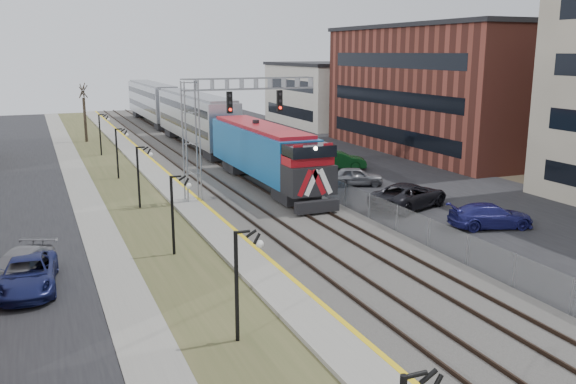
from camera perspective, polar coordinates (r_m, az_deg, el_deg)
street_west at (r=46.60m, az=-24.23°, el=-0.29°), size 7.00×120.00×0.04m
sidewalk at (r=46.66m, az=-18.73°, el=0.21°), size 2.00×120.00×0.08m
grass_median at (r=46.94m, az=-15.08°, el=0.52°), size 4.00×120.00×0.06m
platform at (r=47.39m, az=-11.50°, el=0.94°), size 2.00×120.00×0.24m
ballast_bed at (r=48.58m, az=-5.72°, el=1.40°), size 8.00×120.00×0.20m
parking_lot at (r=53.29m, az=6.71°, el=2.32°), size 16.00×120.00×0.04m
platform_edge at (r=47.54m, az=-10.47°, el=1.17°), size 0.24×120.00×0.01m
track_near at (r=48.02m, az=-8.00°, el=1.42°), size 1.58×120.00×0.15m
track_far at (r=49.00m, az=-4.05°, el=1.75°), size 1.58×120.00×0.15m
train at (r=67.17m, az=-9.50°, el=6.90°), size 3.00×63.05×5.33m
signal_gantry at (r=40.32m, az=-6.72°, el=6.90°), size 9.00×1.07×8.15m
lampposts at (r=30.43m, az=-10.86°, el=-2.11°), size 0.14×62.14×4.00m
fence at (r=49.82m, az=-1.11°, el=2.58°), size 0.04×120.00×1.60m
buildings_east at (r=57.83m, az=21.13°, el=8.67°), size 16.00×76.00×15.00m
car_lot_c at (r=39.65m, az=11.25°, el=-0.37°), size 6.42×4.65×1.62m
car_lot_d at (r=36.41m, az=18.43°, el=-2.19°), size 5.11×3.14×1.38m
car_lot_e at (r=45.78m, az=6.39°, el=1.42°), size 4.35×2.97×1.38m
car_lot_f at (r=51.99m, az=4.77°, el=2.93°), size 4.89×3.14×1.52m
car_street_a at (r=27.90m, az=-23.22°, el=-7.17°), size 2.64×5.14×1.39m
car_street_b at (r=28.63m, az=-23.90°, el=-6.68°), size 3.73×5.30×1.42m
car_lot_g at (r=62.32m, az=-1.61°, el=4.66°), size 6.00×3.75×1.55m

